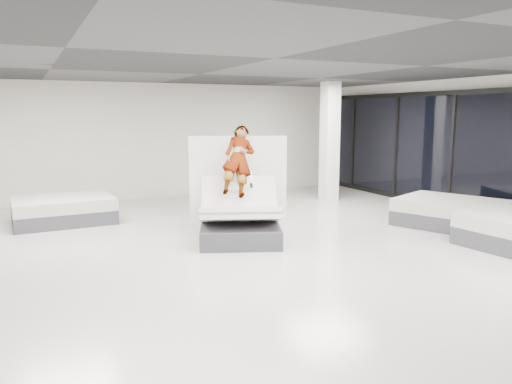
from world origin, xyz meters
TOP-DOWN VIEW (x-y plane):
  - room at (0.00, 0.00)m, footprint 14.00×14.04m
  - hero_bed at (0.07, 1.57)m, footprint 2.05×2.32m
  - person at (0.19, 1.87)m, footprint 1.11×1.64m
  - remote at (0.27, 1.47)m, footprint 0.10×0.15m
  - divider_panel at (0.59, 2.85)m, footprint 1.95×0.93m
  - flat_bed_right_far at (4.57, 0.66)m, footprint 2.26×2.54m
  - flat_bed_left_far at (-2.84, 4.55)m, footprint 2.12×1.63m
  - column at (4.00, 4.50)m, footprint 0.40×0.40m

SIDE VIEW (x-z plane):
  - flat_bed_left_far at x=-2.84m, z-range 0.00..0.56m
  - flat_bed_right_far at x=4.57m, z-range 0.00..0.58m
  - hero_bed at x=0.07m, z-range -0.24..1.00m
  - divider_panel at x=0.59m, z-range 0.00..1.89m
  - remote at x=0.27m, z-range 1.00..1.08m
  - person at x=0.19m, z-range 0.58..1.88m
  - room at x=0.00m, z-range 0.00..3.20m
  - column at x=4.00m, z-range 0.00..3.20m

